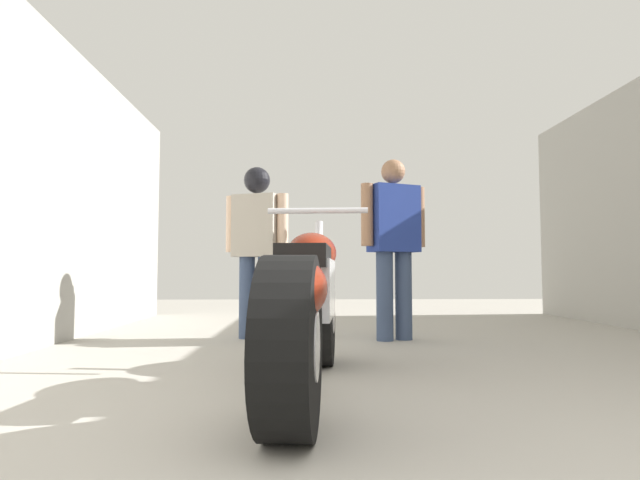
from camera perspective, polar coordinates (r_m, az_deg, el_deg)
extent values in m
plane|color=#A8A399|center=(4.19, 8.34, -12.06)|extent=(15.94, 15.94, 0.00)
cube|color=#A3A099|center=(4.68, -29.79, 5.98)|extent=(0.08, 7.31, 2.72)
cylinder|color=black|center=(3.54, -0.16, -8.07)|extent=(0.27, 0.70, 0.69)
cylinder|color=silver|center=(3.54, -0.16, -8.07)|extent=(0.24, 0.28, 0.26)
cylinder|color=black|center=(1.99, -3.32, -11.57)|extent=(0.27, 0.70, 0.69)
cylinder|color=silver|center=(1.99, -3.32, -11.57)|extent=(0.24, 0.28, 0.26)
cube|color=silver|center=(2.75, -1.29, -5.32)|extent=(0.32, 0.71, 0.30)
ellipsoid|color=maroon|center=(2.99, -0.88, -1.47)|extent=(0.33, 0.58, 0.24)
cube|color=black|center=(2.56, -1.66, -1.84)|extent=(0.29, 0.54, 0.11)
ellipsoid|color=maroon|center=(2.03, -3.11, -5.33)|extent=(0.32, 0.50, 0.26)
cylinder|color=silver|center=(3.48, -0.21, -2.83)|extent=(0.08, 0.27, 0.62)
cylinder|color=silver|center=(3.46, -0.26, 3.23)|extent=(0.67, 0.10, 0.04)
cylinder|color=silver|center=(2.48, -5.52, -12.39)|extent=(0.15, 0.60, 0.10)
cylinder|color=#384766|center=(4.81, 7.11, -6.12)|extent=(0.20, 0.20, 0.81)
cylinder|color=#384766|center=(4.92, 9.15, -6.05)|extent=(0.20, 0.20, 0.81)
cube|color=navy|center=(4.88, 8.06, 2.32)|extent=(0.50, 0.39, 0.62)
cylinder|color=#9E7051|center=(4.75, 5.18, 2.78)|extent=(0.14, 0.14, 0.57)
cylinder|color=#9E7051|center=(5.04, 10.78, 2.47)|extent=(0.14, 0.14, 0.57)
sphere|color=#9E7051|center=(4.95, 8.02, 7.45)|extent=(0.22, 0.22, 0.22)
cylinder|color=#384766|center=(4.92, -6.00, -6.32)|extent=(0.19, 0.19, 0.77)
cylinder|color=#384766|center=(5.00, -8.02, -6.26)|extent=(0.19, 0.19, 0.77)
cube|color=#B2A899|center=(4.97, -6.96, 1.55)|extent=(0.48, 0.36, 0.59)
cylinder|color=beige|center=(4.87, -4.12, 1.92)|extent=(0.13, 0.13, 0.54)
cylinder|color=beige|center=(5.09, -9.67, 1.73)|extent=(0.13, 0.13, 0.54)
sphere|color=black|center=(5.02, -6.92, 6.34)|extent=(0.21, 0.21, 0.21)
sphere|color=black|center=(5.03, -6.92, 6.52)|extent=(0.25, 0.25, 0.25)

